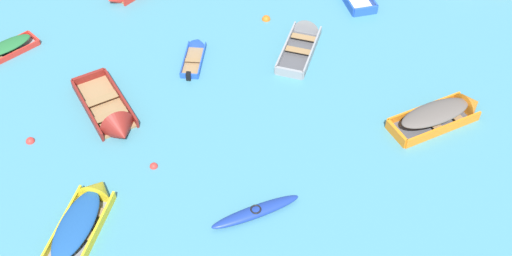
{
  "coord_description": "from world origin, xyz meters",
  "views": [
    {
      "loc": [
        -2.78,
        0.99,
        18.6
      ],
      "look_at": [
        0.0,
        18.55,
        0.15
      ],
      "focal_mm": 42.27,
      "sensor_mm": 36.0,
      "label": 1
    }
  ],
  "objects": [
    {
      "name": "rowboat_blue_cluster_inner",
      "position": [
        -2.08,
        24.19,
        0.13
      ],
      "size": [
        1.51,
        3.02,
        0.8
      ],
      "color": "#99754C",
      "rests_on": "ground_plane"
    },
    {
      "name": "rowboat_yellow_midfield_left",
      "position": [
        -6.98,
        15.04,
        0.33
      ],
      "size": [
        2.81,
        4.39,
        1.31
      ],
      "color": "gray",
      "rests_on": "ground_plane"
    },
    {
      "name": "rowboat_grey_near_left",
      "position": [
        3.36,
        24.39,
        0.2
      ],
      "size": [
        3.05,
        4.38,
        1.28
      ],
      "color": "#4C4C51",
      "rests_on": "ground_plane"
    },
    {
      "name": "mooring_buoy_midfield",
      "position": [
        -4.4,
        17.2,
        0.0
      ],
      "size": [
        0.33,
        0.33,
        0.33
      ],
      "primitive_type": "sphere",
      "color": "red",
      "rests_on": "ground_plane"
    },
    {
      "name": "rowboat_orange_cluster_outer",
      "position": [
        8.27,
        17.99,
        0.37
      ],
      "size": [
        4.66,
        2.62,
        1.33
      ],
      "color": "#4C4C51",
      "rests_on": "ground_plane"
    },
    {
      "name": "mooring_buoy_between_boats_right",
      "position": [
        -9.46,
        19.4,
        0.0
      ],
      "size": [
        0.37,
        0.37,
        0.37
      ],
      "primitive_type": "sphere",
      "color": "red",
      "rests_on": "ground_plane"
    },
    {
      "name": "mooring_buoy_central",
      "position": [
        1.77,
        26.35,
        0.0
      ],
      "size": [
        0.45,
        0.45,
        0.45
      ],
      "primitive_type": "sphere",
      "color": "orange",
      "rests_on": "ground_plane"
    },
    {
      "name": "rowboat_maroon_near_right",
      "position": [
        -5.95,
        19.87,
        0.21
      ],
      "size": [
        3.1,
        4.78,
        1.51
      ],
      "color": "#99754C",
      "rests_on": "ground_plane"
    },
    {
      "name": "kayak_deep_blue_distant_center",
      "position": [
        -0.69,
        14.23,
        0.16
      ],
      "size": [
        3.59,
        1.48,
        0.34
      ],
      "color": "navy",
      "rests_on": "ground_plane"
    }
  ]
}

